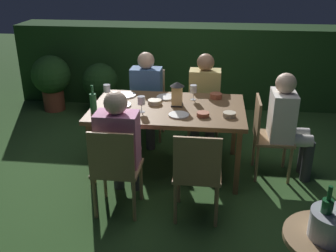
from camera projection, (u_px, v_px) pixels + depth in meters
ground_plane at (168, 168)px, 4.44m from camera, size 16.00×16.00×0.00m
dining_table at (168, 112)px, 4.17m from camera, size 1.62×1.02×0.74m
chair_side_left_b at (197, 172)px, 3.39m from camera, size 0.42×0.40×0.87m
chair_side_left_a at (115, 167)px, 3.47m from camera, size 0.42×0.40×0.87m
person_in_pink at (120, 142)px, 3.59m from camera, size 0.38×0.47×1.15m
chair_side_right_a at (149, 100)px, 5.11m from camera, size 0.42×0.40×0.87m
person_in_blue at (146, 94)px, 4.87m from camera, size 0.38×0.47×1.15m
chair_side_right_b at (204, 102)px, 5.03m from camera, size 0.42×0.40×0.87m
person_in_mustard at (204, 96)px, 4.79m from camera, size 0.38×0.47×1.15m
chair_head_far at (267, 134)px, 4.14m from camera, size 0.40×0.42×0.87m
person_in_cream at (288, 121)px, 4.05m from camera, size 0.48×0.38×1.15m
lantern_centerpiece at (177, 92)px, 4.13m from camera, size 0.15×0.15×0.27m
green_bottle_on_table at (93, 103)px, 3.95m from camera, size 0.07×0.07×0.29m
wine_glass_a at (193, 90)px, 4.32m from camera, size 0.08×0.08×0.17m
wine_glass_b at (107, 89)px, 4.33m from camera, size 0.08×0.08×0.17m
wine_glass_c at (141, 101)px, 3.96m from camera, size 0.08×0.08×0.17m
wine_glass_d at (109, 108)px, 3.78m from camera, size 0.08×0.08×0.17m
plate_a at (166, 97)px, 4.42m from camera, size 0.22×0.22×0.01m
plate_b at (126, 95)px, 4.48m from camera, size 0.24×0.24×0.01m
plate_c at (179, 115)px, 3.92m from camera, size 0.21×0.21×0.01m
plate_d at (119, 105)px, 4.18m from camera, size 0.25×0.25×0.01m
bowl_olives at (155, 102)px, 4.23m from camera, size 0.15×0.15×0.04m
bowl_bread at (203, 114)px, 3.89m from camera, size 0.13×0.13×0.04m
bowl_salad at (229, 114)px, 3.89m from camera, size 0.13×0.13×0.04m
bowl_dip at (216, 96)px, 4.39m from camera, size 0.13×0.13×0.06m
ice_bucket at (332, 223)px, 2.27m from camera, size 0.26×0.26×0.34m
hedge_backdrop at (185, 64)px, 6.33m from camera, size 5.36×0.67×1.24m
potted_plant_by_hedge at (51, 78)px, 5.97m from camera, size 0.59×0.59×0.86m
potted_plant_corner at (100, 84)px, 5.78m from camera, size 0.52×0.52×0.79m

